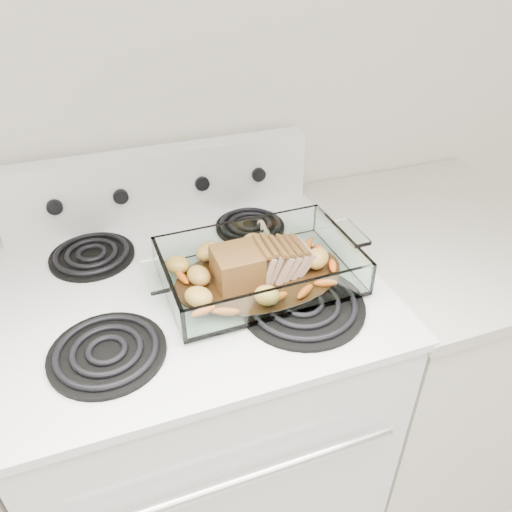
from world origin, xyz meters
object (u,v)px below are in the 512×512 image
object	(u,v)px
baking_dish	(259,272)
pork_roast	(254,264)
counter_right	(415,357)
electric_range	(203,415)

from	to	relation	value
baking_dish	pork_roast	distance (m)	0.03
counter_right	pork_roast	xyz separation A→B (m)	(-0.54, -0.06, 0.52)
counter_right	baking_dish	bearing A→B (deg)	-173.90
baking_dish	pork_roast	xyz separation A→B (m)	(-0.01, 0.00, 0.02)
pork_roast	electric_range	bearing A→B (deg)	150.76
electric_range	baking_dish	xyz separation A→B (m)	(0.14, -0.06, 0.48)
baking_dish	pork_roast	world-z (taller)	pork_roast
pork_roast	counter_right	bearing A→B (deg)	1.79
counter_right	baking_dish	distance (m)	0.73
electric_range	baking_dish	distance (m)	0.50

